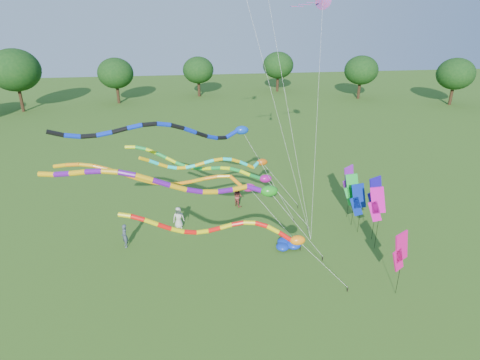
{
  "coord_description": "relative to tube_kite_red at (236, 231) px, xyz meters",
  "views": [
    {
      "loc": [
        -5.42,
        -18.3,
        14.6
      ],
      "look_at": [
        -2.27,
        4.3,
        4.8
      ],
      "focal_mm": 30.0,
      "sensor_mm": 36.0,
      "label": 1
    }
  ],
  "objects": [
    {
      "name": "tube_kite_blue",
      "position": [
        -2.52,
        3.73,
        4.39
      ],
      "size": [
        13.99,
        5.53,
        9.76
      ],
      "rotation": [
        0.0,
        0.0,
        0.41
      ],
      "color": "black",
      "rests_on": "ground"
    },
    {
      "name": "ground",
      "position": [
        3.14,
        0.23,
        -3.88
      ],
      "size": [
        160.0,
        160.0,
        0.0
      ],
      "primitive_type": "plane",
      "color": "#2E5A18",
      "rests_on": "ground"
    },
    {
      "name": "tube_kite_cyan",
      "position": [
        0.06,
        7.21,
        1.07
      ],
      "size": [
        11.27,
        3.48,
        6.59
      ],
      "rotation": [
        0.0,
        0.0,
        0.33
      ],
      "color": "black",
      "rests_on": "ground"
    },
    {
      "name": "banner_pole_magenta_a",
      "position": [
        8.57,
        -1.51,
        -1.08
      ],
      "size": [
        1.11,
        0.48,
        4.05
      ],
      "rotation": [
        0.0,
        0.0,
        0.36
      ],
      "color": "black",
      "rests_on": "ground"
    },
    {
      "name": "tube_kite_green",
      "position": [
        -0.45,
        7.89,
        0.49
      ],
      "size": [
        12.37,
        3.58,
        6.31
      ],
      "rotation": [
        0.0,
        0.0,
        -0.27
      ],
      "color": "black",
      "rests_on": "ground"
    },
    {
      "name": "banner_pole_blue_b",
      "position": [
        9.7,
        4.1,
        -0.4
      ],
      "size": [
        1.16,
        0.25,
        4.74
      ],
      "rotation": [
        0.0,
        0.0,
        0.15
      ],
      "color": "black",
      "rests_on": "ground"
    },
    {
      "name": "banner_pole_violet",
      "position": [
        9.26,
        7.35,
        -0.86
      ],
      "size": [
        1.1,
        0.53,
        4.28
      ],
      "rotation": [
        0.0,
        0.0,
        0.4
      ],
      "color": "black",
      "rests_on": "ground"
    },
    {
      "name": "person_b",
      "position": [
        -6.67,
        5.53,
        -3.06
      ],
      "size": [
        0.58,
        0.7,
        1.63
      ],
      "primitive_type": "imported",
      "rotation": [
        0.0,
        0.0,
        -1.2
      ],
      "color": "#3A4552",
      "rests_on": "ground"
    },
    {
      "name": "person_c",
      "position": [
        1.52,
        10.44,
        -3.04
      ],
      "size": [
        0.96,
        1.03,
        1.68
      ],
      "primitive_type": "imported",
      "rotation": [
        0.0,
        0.0,
        2.11
      ],
      "color": "brown",
      "rests_on": "ground"
    },
    {
      "name": "tree_ring",
      "position": [
        -6.7,
        1.22,
        1.57
      ],
      "size": [
        117.33,
        118.16,
        9.67
      ],
      "color": "#382314",
      "rests_on": "ground"
    },
    {
      "name": "tube_kite_orange",
      "position": [
        -2.94,
        4.09,
        1.4
      ],
      "size": [
        14.34,
        1.16,
        7.15
      ],
      "rotation": [
        0.0,
        0.0,
        -0.09
      ],
      "color": "black",
      "rests_on": "ground"
    },
    {
      "name": "tube_kite_purple",
      "position": [
        -2.31,
        2.37,
        1.77
      ],
      "size": [
        15.75,
        1.21,
        7.47
      ],
      "rotation": [
        0.0,
        0.0,
        -0.04
      ],
      "color": "black",
      "rests_on": "ground"
    },
    {
      "name": "tube_kite_red",
      "position": [
        0.0,
        0.0,
        0.0
      ],
      "size": [
        11.87,
        1.61,
        5.74
      ],
      "rotation": [
        0.0,
        0.0,
        -0.14
      ],
      "color": "black",
      "rests_on": "ground"
    },
    {
      "name": "blue_nylon_heap",
      "position": [
        3.81,
        4.06,
        -3.65
      ],
      "size": [
        1.39,
        1.75,
        0.53
      ],
      "color": "#0D2EB1",
      "rests_on": "ground"
    },
    {
      "name": "delta_kite_high_c",
      "position": [
        7.32,
        10.42,
        11.2
      ],
      "size": [
        3.07,
        7.04,
        16.14
      ],
      "rotation": [
        0.0,
        0.0,
        0.78
      ],
      "color": "black",
      "rests_on": "ground"
    },
    {
      "name": "banner_pole_blue_a",
      "position": [
        9.14,
        5.25,
        -1.36
      ],
      "size": [
        1.14,
        0.37,
        3.78
      ],
      "rotation": [
        0.0,
        0.0,
        -0.26
      ],
      "color": "black",
      "rests_on": "ground"
    },
    {
      "name": "person_a",
      "position": [
        -3.15,
        7.56,
        -3.07
      ],
      "size": [
        0.86,
        0.63,
        1.62
      ],
      "primitive_type": "imported",
      "rotation": [
        0.0,
        0.0,
        0.15
      ],
      "color": "beige",
      "rests_on": "ground"
    },
    {
      "name": "banner_pole_green",
      "position": [
        9.09,
        6.27,
        -1.06
      ],
      "size": [
        1.12,
        0.46,
        4.08
      ],
      "rotation": [
        0.0,
        0.0,
        -0.34
      ],
      "color": "black",
      "rests_on": "ground"
    },
    {
      "name": "banner_pole_magenta_b",
      "position": [
        9.39,
        3.1,
        -0.65
      ],
      "size": [
        1.11,
        0.48,
        4.49
      ],
      "rotation": [
        0.0,
        0.0,
        -0.36
      ],
      "color": "black",
      "rests_on": "ground"
    }
  ]
}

